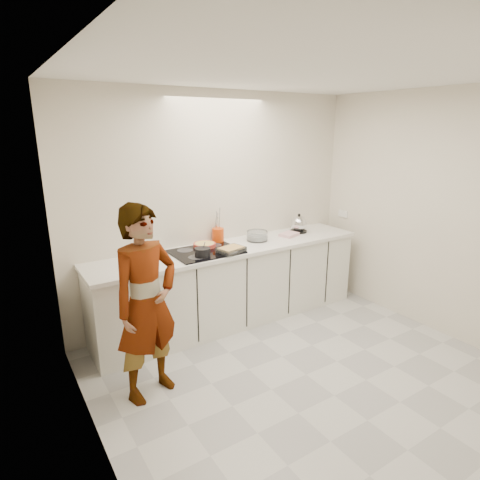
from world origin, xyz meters
TOP-DOWN VIEW (x-y plane):
  - floor at (0.00, 0.00)m, footprint 3.60×3.20m
  - ceiling at (0.00, 0.00)m, footprint 3.60×3.20m
  - wall_back at (0.00, 1.60)m, footprint 3.60×0.00m
  - wall_left at (-1.80, 0.00)m, footprint 0.00×3.20m
  - wall_right at (1.80, 0.02)m, footprint 0.02×3.20m
  - base_cabinets at (0.00, 1.28)m, footprint 3.20×0.58m
  - countertop at (0.00, 1.28)m, footprint 3.24×0.64m
  - hob at (-0.35, 1.26)m, footprint 0.72×0.54m
  - tart_dish at (-0.29, 1.41)m, footprint 0.32×0.32m
  - saucepan at (-0.47, 1.11)m, footprint 0.17×0.17m
  - baking_dish at (-0.14, 1.08)m, footprint 0.31×0.26m
  - mixing_bowl at (0.38, 1.34)m, footprint 0.27×0.27m
  - tea_towel at (0.82, 1.29)m, footprint 0.27×0.23m
  - kettle at (1.04, 1.37)m, footprint 0.23×0.23m
  - utensil_crock at (-0.05, 1.51)m, footprint 0.15×0.15m
  - cook at (-1.28, 0.54)m, footprint 0.69×0.56m

SIDE VIEW (x-z plane):
  - floor at x=0.00m, z-range 0.00..0.00m
  - base_cabinets at x=0.00m, z-range 0.00..0.87m
  - cook at x=-1.28m, z-range 0.00..1.65m
  - countertop at x=0.00m, z-range 0.87..0.91m
  - hob at x=-0.35m, z-range 0.91..0.92m
  - tea_towel at x=0.82m, z-range 0.91..0.95m
  - tart_dish at x=-0.29m, z-range 0.93..0.97m
  - baking_dish at x=-0.14m, z-range 0.93..0.98m
  - mixing_bowl at x=0.38m, z-range 0.91..1.02m
  - saucepan at x=-0.47m, z-range 0.89..1.05m
  - utensil_crock at x=-0.05m, z-range 0.91..1.08m
  - kettle at x=1.04m, z-range 0.89..1.13m
  - wall_right at x=1.80m, z-range 0.00..2.60m
  - wall_back at x=0.00m, z-range 0.00..2.60m
  - wall_left at x=-1.80m, z-range 0.00..2.60m
  - ceiling at x=0.00m, z-range 2.60..2.60m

